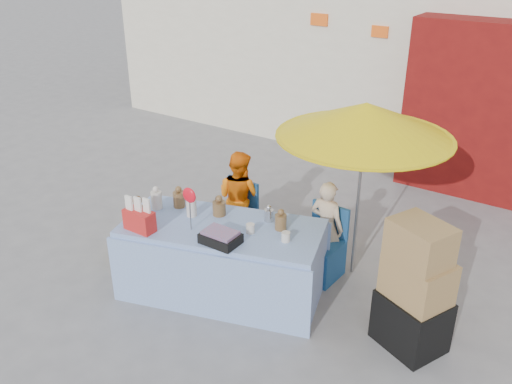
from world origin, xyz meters
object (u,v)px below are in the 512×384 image
Objects in this scene: chair_left at (234,227)px; umbrella at (365,121)px; box_stack at (415,292)px; chair_right at (320,256)px; market_table at (222,258)px; vendor_orange at (239,197)px; vendor_beige at (326,227)px.

chair_left is 0.41× the size of umbrella.
umbrella is at bearing 139.20° from box_stack.
chair_right is at bearing -136.46° from umbrella.
market_table is 1.18m from chair_right.
box_stack is at bearing -40.80° from umbrella.
chair_left is 2.64m from box_stack.
vendor_orange is 0.92× the size of box_stack.
market_table is 2.83× the size of chair_right.
box_stack reaches higher than chair_right.
box_stack reaches higher than vendor_orange.
box_stack is (1.00, -0.86, -1.27)m from umbrella.
umbrella is (0.30, 0.15, 1.31)m from vendor_beige.
market_table is at bearing -57.53° from chair_left.
market_table is 1.93× the size of vendor_orange.
chair_left is 0.63× the size of box_stack.
box_stack is at bearing -8.10° from market_table.
vendor_orange is (-0.50, 1.03, 0.19)m from market_table.
vendor_orange is 1.08× the size of vendor_beige.
vendor_beige is at bearing -176.71° from vendor_orange.
market_table is 1.15× the size of umbrella.
vendor_beige reaches higher than chair_right.
chair_right is 0.68× the size of vendor_orange.
market_table reaches higher than chair_left.
box_stack is (1.30, -0.58, 0.37)m from chair_right.
box_stack is (1.30, -0.71, 0.05)m from vendor_beige.
vendor_beige is at bearing -153.43° from umbrella.
umbrella is at bearing 13.69° from chair_left.
vendor_beige is (-0.00, 0.13, 0.33)m from chair_right.
chair_right is 0.41× the size of umbrella.
chair_left is 0.73× the size of vendor_beige.
umbrella is at bearing 31.55° from market_table.
market_table is 1.04m from chair_left.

